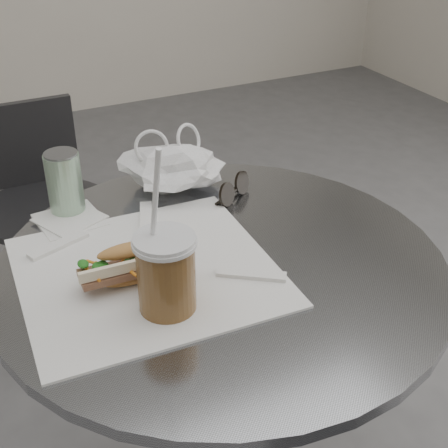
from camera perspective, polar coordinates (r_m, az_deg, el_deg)
name	(u,v)px	position (r m, az deg, el deg)	size (l,w,h in m)	color
cafe_table	(221,379)	(1.23, -0.27, -13.99)	(0.76, 0.76, 0.74)	slate
chair_far	(49,240)	(1.97, -15.72, -1.39)	(0.38, 0.38, 0.71)	#2E2E30
sandwich_paper	(147,271)	(1.03, -7.07, -4.32)	(0.40, 0.38, 0.00)	white
banh_mi	(131,265)	(0.99, -8.53, -3.69)	(0.20, 0.09, 0.07)	#BE8A48
iced_coffee	(166,273)	(0.91, -5.32, -4.47)	(0.09, 0.09, 0.27)	brown
sunglasses	(233,190)	(1.23, 0.87, 3.11)	(0.10, 0.07, 0.05)	black
plastic_bag	(175,170)	(1.25, -4.53, 4.93)	(0.19, 0.15, 0.10)	white
napkin_stack	(70,220)	(1.19, -13.92, 0.38)	(0.14, 0.14, 0.01)	white
drink_can	(65,184)	(1.20, -14.36, 3.59)	(0.07, 0.07, 0.12)	#538E58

